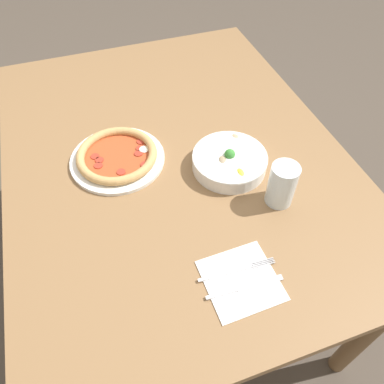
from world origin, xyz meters
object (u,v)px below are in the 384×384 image
bowl (230,160)px  glass (282,185)px  pizza (117,157)px  knife (241,288)px  fork (236,270)px

bowl → glass: bearing=26.1°
pizza → knife: 0.55m
bowl → fork: bearing=-20.1°
bowl → glass: glass is taller
fork → knife: bearing=-95.0°
bowl → glass: 0.19m
glass → bowl: bearing=-153.9°
knife → glass: (-0.21, 0.21, 0.06)m
pizza → knife: bearing=19.8°
pizza → glass: 0.50m
knife → glass: 0.31m
bowl → knife: bearing=-18.6°
knife → fork: bearing=85.0°
pizza → knife: size_ratio=1.50×
fork → knife: size_ratio=1.02×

